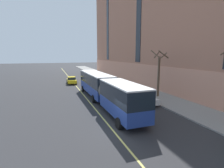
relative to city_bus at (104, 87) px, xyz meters
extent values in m
plane|color=#303033|center=(-0.74, -8.66, -2.08)|extent=(260.00, 260.00, 0.00)
cube|color=gray|center=(8.65, -5.66, -2.01)|extent=(5.02, 160.00, 0.15)
cube|color=#1E232B|center=(11.11, 11.96, 13.28)|extent=(0.10, 2.00, 21.23)
cube|color=#1E232B|center=(11.11, 32.59, 13.28)|extent=(0.10, 2.00, 21.23)
cube|color=navy|center=(-0.05, 4.11, -0.82)|extent=(2.63, 11.48, 1.28)
cube|color=black|center=(-0.05, 4.11, 0.60)|extent=(2.64, 11.48, 1.57)
cube|color=white|center=(-0.05, 4.11, 1.44)|extent=(2.66, 11.48, 0.12)
cube|color=#19232D|center=(-0.13, 9.87, 0.44)|extent=(2.29, 0.11, 1.18)
cube|color=orange|center=(-0.13, 9.88, 1.20)|extent=(1.74, 0.08, 0.28)
cube|color=black|center=(-0.13, 9.89, -1.36)|extent=(2.44, 0.15, 0.24)
cube|color=white|center=(-1.00, 9.88, -1.11)|extent=(0.28, 0.06, 0.18)
cube|color=white|center=(0.74, 9.90, -1.11)|extent=(0.28, 0.06, 0.18)
cylinder|color=#595651|center=(0.03, -2.11, -0.04)|extent=(2.37, 1.03, 2.36)
cube|color=navy|center=(0.08, -6.28, -0.82)|extent=(2.58, 7.36, 1.28)
cube|color=black|center=(0.08, -6.28, 0.60)|extent=(2.59, 7.36, 1.57)
cube|color=white|center=(0.08, -6.28, 1.44)|extent=(2.60, 7.36, 0.12)
cylinder|color=black|center=(-1.35, 8.10, -1.58)|extent=(0.31, 1.00, 1.00)
cylinder|color=black|center=(1.14, 8.14, -1.58)|extent=(0.31, 1.00, 1.00)
cylinder|color=black|center=(-1.25, 0.66, -1.58)|extent=(0.31, 1.00, 1.00)
cylinder|color=black|center=(1.23, 0.69, -1.58)|extent=(0.31, 1.00, 1.00)
cylinder|color=black|center=(-1.13, -8.31, -1.58)|extent=(0.31, 1.00, 1.00)
cylinder|color=black|center=(1.35, -8.27, -1.58)|extent=(0.31, 1.00, 1.00)
cube|color=silver|center=(4.90, -2.02, -1.44)|extent=(1.85, 4.68, 0.64)
cube|color=#232D38|center=(4.89, -2.25, -0.84)|extent=(1.60, 2.12, 0.56)
cube|color=silver|center=(4.89, -2.25, -0.54)|extent=(1.56, 2.02, 0.04)
cylinder|color=black|center=(4.05, -0.57, -1.76)|extent=(0.23, 0.64, 0.64)
cylinder|color=black|center=(5.79, -0.59, -1.76)|extent=(0.23, 0.64, 0.64)
cylinder|color=black|center=(4.00, -3.45, -1.76)|extent=(0.23, 0.64, 0.64)
cylinder|color=black|center=(5.75, -3.47, -1.76)|extent=(0.23, 0.64, 0.64)
cube|color=#B7B7BC|center=(5.04, 19.76, -1.44)|extent=(1.88, 4.49, 0.64)
cube|color=#232D38|center=(5.04, 19.53, -0.84)|extent=(1.63, 2.03, 0.56)
cube|color=#B7B7BC|center=(5.04, 19.53, -0.54)|extent=(1.59, 1.94, 0.04)
cylinder|color=black|center=(4.16, 21.15, -1.76)|extent=(0.23, 0.64, 0.64)
cylinder|color=black|center=(5.95, 21.13, -1.76)|extent=(0.23, 0.64, 0.64)
cylinder|color=black|center=(4.13, 18.38, -1.76)|extent=(0.23, 0.64, 0.64)
cylinder|color=black|center=(5.92, 18.36, -1.76)|extent=(0.23, 0.64, 0.64)
cube|color=yellow|center=(-2.22, 17.18, -1.44)|extent=(1.93, 4.52, 0.64)
cube|color=#232D38|center=(-2.23, 16.96, -0.84)|extent=(1.64, 2.05, 0.56)
cube|color=yellow|center=(-2.23, 16.96, -0.54)|extent=(1.61, 1.96, 0.04)
cylinder|color=black|center=(-3.07, 18.59, -1.76)|extent=(0.24, 0.65, 0.64)
cylinder|color=black|center=(-1.30, 18.54, -1.76)|extent=(0.24, 0.65, 0.64)
cylinder|color=black|center=(-3.15, 15.82, -1.76)|extent=(0.24, 0.65, 0.64)
cylinder|color=black|center=(-1.38, 15.77, -1.76)|extent=(0.24, 0.65, 0.64)
cylinder|color=brown|center=(8.54, 0.32, 1.00)|extent=(0.32, 0.32, 5.87)
cylinder|color=brown|center=(9.22, 0.28, 4.09)|extent=(0.22, 1.45, 0.83)
cylinder|color=brown|center=(8.46, 0.81, 4.24)|extent=(1.11, 0.32, 1.11)
cylinder|color=brown|center=(7.71, 0.08, 4.27)|extent=(0.62, 1.77, 1.20)
cylinder|color=brown|center=(8.58, -0.53, 4.24)|extent=(1.78, 0.23, 1.14)
cylinder|color=red|center=(6.64, 16.44, -1.66)|extent=(0.24, 0.24, 0.55)
sphere|color=silver|center=(6.64, 16.44, -1.31)|extent=(0.20, 0.20, 0.20)
cylinder|color=silver|center=(6.48, 16.44, -1.60)|extent=(0.10, 0.09, 0.09)
cylinder|color=silver|center=(6.80, 16.44, -1.60)|extent=(0.10, 0.09, 0.09)
cube|color=#E0D66B|center=(-1.70, -5.66, -2.08)|extent=(0.16, 140.00, 0.01)
camera|label=1|loc=(-6.33, -21.46, 4.20)|focal=28.00mm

